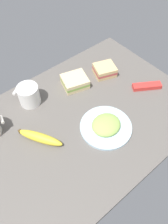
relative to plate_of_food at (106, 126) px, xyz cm
name	(u,v)px	position (x,y,z in cm)	size (l,w,h in cm)	color
tabletop	(84,118)	(2.95, -9.49, -2.36)	(90.00, 64.00, 2.00)	#5B5651
plate_of_food	(106,126)	(0.00, 0.00, 0.00)	(19.79, 19.79, 4.11)	silver
coffee_mug_milky	(29,95)	(15.18, -29.68, 3.03)	(9.35, 10.78, 8.53)	white
sandwich_main	(105,70)	(-20.17, -22.42, 0.84)	(11.45, 10.91, 4.40)	#DBB77A
sandwich_side	(75,82)	(-5.12, -25.43, 0.84)	(12.71, 12.00, 4.40)	beige
banana	(40,138)	(22.07, -11.41, 0.40)	(11.96, 16.66, 3.53)	yellow
snack_bar	(147,86)	(-28.28, -3.97, -0.36)	(12.53, 3.34, 2.00)	red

